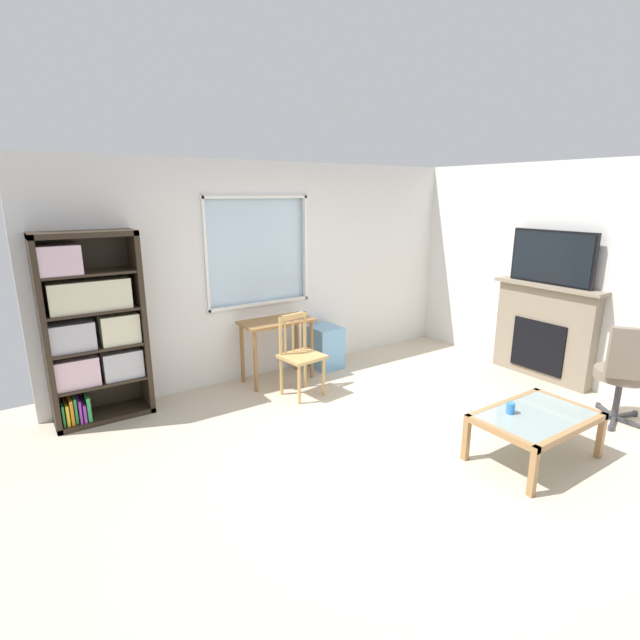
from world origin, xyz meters
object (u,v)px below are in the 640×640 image
fireplace (544,331)px  desk_under_window (277,331)px  bookshelf (91,327)px  wooden_chair (300,355)px  office_chair (625,370)px  tv (552,258)px  coffee_table (536,420)px  sippy_cup (511,408)px  plastic_drawer_unit (325,347)px

fireplace → desk_under_window: bearing=147.9°
bookshelf → fireplace: size_ratio=1.42×
desk_under_window → wooden_chair: 0.53m
bookshelf → wooden_chair: bookshelf is taller
wooden_chair → office_chair: size_ratio=0.90×
tv → coffee_table: (-1.77, -1.06, -1.11)m
wooden_chair → coffee_table: size_ratio=0.89×
desk_under_window → fireplace: size_ratio=0.65×
sippy_cup → coffee_table: bearing=-40.4°
desk_under_window → coffee_table: desk_under_window is taller
bookshelf → tv: bookshelf is taller
office_chair → coffee_table: 1.28m
fireplace → coffee_table: (-1.78, -1.06, -0.23)m
desk_under_window → plastic_drawer_unit: desk_under_window is taller
tv → sippy_cup: 2.36m
desk_under_window → plastic_drawer_unit: size_ratio=1.58×
tv → wooden_chair: bearing=156.2°
desk_under_window → wooden_chair: wooden_chair is taller
bookshelf → coffee_table: (2.87, -2.86, -0.59)m
desk_under_window → coffee_table: size_ratio=0.83×
office_chair → coffee_table: size_ratio=0.99×
plastic_drawer_unit → coffee_table: plastic_drawer_unit is taller
bookshelf → office_chair: (4.13, -2.95, -0.39)m
desk_under_window → fireplace: (2.70, -1.69, -0.03)m
sippy_cup → desk_under_window: bearing=106.1°
coffee_table → fireplace: bearing=30.8°
bookshelf → office_chair: bearing=-35.6°
plastic_drawer_unit → wooden_chair: bearing=-141.9°
fireplace → wooden_chair: bearing=156.4°
tv → office_chair: size_ratio=0.99×
office_chair → coffee_table: (-1.26, 0.09, -0.20)m
plastic_drawer_unit → coffee_table: bearing=-86.0°
fireplace → office_chair: size_ratio=1.30×
office_chair → coffee_table: office_chair is taller
wooden_chair → fireplace: (2.70, -1.18, 0.11)m
bookshelf → plastic_drawer_unit: size_ratio=3.43×
plastic_drawer_unit → office_chair: size_ratio=0.54×
wooden_chair → coffee_table: (0.91, -2.24, -0.11)m
wooden_chair → office_chair: bearing=-47.0°
fireplace → sippy_cup: size_ratio=14.43×
wooden_chair → bookshelf: bearing=162.4°
wooden_chair → office_chair: 3.19m
fireplace → office_chair: (-0.52, -1.15, -0.02)m
desk_under_window → sippy_cup: desk_under_window is taller
desk_under_window → bookshelf: bearing=176.9°
wooden_chair → sippy_cup: 2.24m
bookshelf → wooden_chair: 2.10m
fireplace → tv: 0.88m
wooden_chair → fireplace: bearing=-23.6°
desk_under_window → coffee_table: 2.92m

